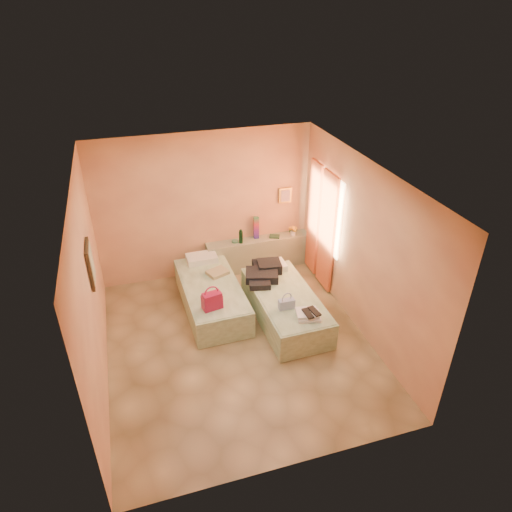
{
  "coord_description": "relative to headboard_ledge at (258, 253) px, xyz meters",
  "views": [
    {
      "loc": [
        -1.34,
        -5.38,
        4.88
      ],
      "look_at": [
        0.55,
        0.85,
        1.04
      ],
      "focal_mm": 32.0,
      "sensor_mm": 36.0,
      "label": 1
    }
  ],
  "objects": [
    {
      "name": "towel_stack",
      "position": [
        0.08,
        -2.39,
        0.23
      ],
      "size": [
        0.41,
        0.37,
        0.1
      ],
      "primitive_type": "cube",
      "rotation": [
        0.0,
        0.0,
        -0.24
      ],
      "color": "white",
      "rests_on": "bed_right"
    },
    {
      "name": "bed_left",
      "position": [
        -1.17,
        -1.05,
        -0.08
      ],
      "size": [
        0.95,
        2.02,
        0.5
      ],
      "primitive_type": "cube",
      "rotation": [
        0.0,
        0.0,
        0.03
      ],
      "color": "beige",
      "rests_on": "ground"
    },
    {
      "name": "blue_handbag",
      "position": [
        -0.17,
        -2.07,
        0.26
      ],
      "size": [
        0.26,
        0.11,
        0.16
      ],
      "primitive_type": "cube",
      "rotation": [
        0.0,
        0.0,
        -0.01
      ],
      "color": "#4566A6",
      "rests_on": "bed_right"
    },
    {
      "name": "small_dish",
      "position": [
        -0.46,
        0.01,
        0.34
      ],
      "size": [
        0.13,
        0.13,
        0.03
      ],
      "primitive_type": "cylinder",
      "rotation": [
        0.0,
        0.0,
        -0.02
      ],
      "color": "#4B8A62",
      "rests_on": "headboard_ledge"
    },
    {
      "name": "green_book",
      "position": [
        0.33,
        -0.02,
        0.34
      ],
      "size": [
        0.24,
        0.21,
        0.03
      ],
      "primitive_type": "cube",
      "rotation": [
        0.0,
        0.0,
        -0.4
      ],
      "color": "#24442D",
      "rests_on": "headboard_ledge"
    },
    {
      "name": "khaki_garment",
      "position": [
        -0.99,
        -0.77,
        0.2
      ],
      "size": [
        0.42,
        0.38,
        0.06
      ],
      "primitive_type": "cube",
      "rotation": [
        0.0,
        0.0,
        0.37
      ],
      "color": "tan",
      "rests_on": "bed_left"
    },
    {
      "name": "rainbow_box",
      "position": [
        -0.02,
        0.06,
        0.55
      ],
      "size": [
        0.11,
        0.11,
        0.44
      ],
      "primitive_type": "cube",
      "rotation": [
        0.0,
        0.0,
        -0.13
      ],
      "color": "#A7143C",
      "rests_on": "headboard_ledge"
    },
    {
      "name": "clothes_pile",
      "position": [
        -0.23,
        -1.14,
        0.27
      ],
      "size": [
        0.74,
        0.74,
        0.18
      ],
      "primitive_type": "cube",
      "rotation": [
        0.0,
        0.0,
        -0.25
      ],
      "color": "black",
      "rests_on": "bed_right"
    },
    {
      "name": "sandal_pair",
      "position": [
        0.1,
        -2.43,
        0.29
      ],
      "size": [
        0.21,
        0.27,
        0.03
      ],
      "primitive_type": "cube",
      "rotation": [
        0.0,
        0.0,
        0.06
      ],
      "color": "black",
      "rests_on": "towel_stack"
    },
    {
      "name": "ground",
      "position": [
        -0.98,
        -2.1,
        -0.33
      ],
      "size": [
        4.5,
        4.5,
        0.0
      ],
      "primitive_type": "plane",
      "color": "tan",
      "rests_on": "ground"
    },
    {
      "name": "headboard_ledge",
      "position": [
        0.0,
        0.0,
        0.0
      ],
      "size": [
        2.05,
        0.3,
        0.65
      ],
      "primitive_type": "cube",
      "color": "gray",
      "rests_on": "ground"
    },
    {
      "name": "water_bottle",
      "position": [
        -0.36,
        -0.05,
        0.46
      ],
      "size": [
        0.09,
        0.09,
        0.27
      ],
      "primitive_type": "cylinder",
      "rotation": [
        0.0,
        0.0,
        -0.18
      ],
      "color": "#14391F",
      "rests_on": "headboard_ledge"
    },
    {
      "name": "room_walls",
      "position": [
        -0.77,
        -1.53,
        1.46
      ],
      "size": [
        4.02,
        4.51,
        2.81
      ],
      "color": "#EFB67F",
      "rests_on": "ground"
    },
    {
      "name": "magenta_handbag",
      "position": [
        -1.29,
        -1.72,
        0.32
      ],
      "size": [
        0.34,
        0.23,
        0.29
      ],
      "primitive_type": "cube",
      "rotation": [
        0.0,
        0.0,
        0.19
      ],
      "color": "#A7143C",
      "rests_on": "bed_left"
    },
    {
      "name": "flower_vase",
      "position": [
        0.71,
        -0.04,
        0.44
      ],
      "size": [
        0.21,
        0.21,
        0.23
      ],
      "primitive_type": "cube",
      "rotation": [
        0.0,
        0.0,
        0.18
      ],
      "color": "white",
      "rests_on": "headboard_ledge"
    },
    {
      "name": "bed_right",
      "position": [
        -0.05,
        -1.7,
        -0.08
      ],
      "size": [
        0.95,
        2.02,
        0.5
      ],
      "primitive_type": "cube",
      "rotation": [
        0.0,
        0.0,
        0.03
      ],
      "color": "beige",
      "rests_on": "ground"
    }
  ]
}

